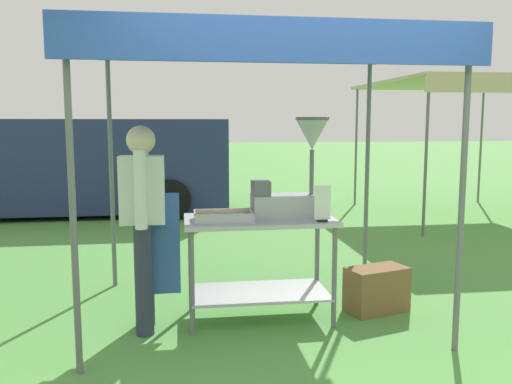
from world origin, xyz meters
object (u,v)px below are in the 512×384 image
at_px(stall_canopy, 258,52).
at_px(donut_fryer, 294,177).
at_px(vendor, 144,217).
at_px(supply_crate, 377,289).
at_px(van_navy, 81,165).
at_px(donut_tray, 223,217).
at_px(neighbour_tent, 463,85).
at_px(donut_cart, 259,247).
at_px(menu_sign, 322,206).

height_order(stall_canopy, donut_fryer, stall_canopy).
bearing_deg(donut_fryer, vendor, -171.39).
distance_m(supply_crate, van_navy, 6.70).
relative_size(stall_canopy, donut_tray, 6.05).
bearing_deg(neighbour_tent, donut_tray, -135.05).
relative_size(stall_canopy, donut_fryer, 3.44).
distance_m(donut_fryer, vendor, 1.26).
xyz_separation_m(donut_cart, van_navy, (-2.42, 5.73, 0.26)).
bearing_deg(vendor, donut_tray, 5.79).
height_order(donut_fryer, van_navy, van_navy).
distance_m(van_navy, neighbour_tent, 6.85).
bearing_deg(supply_crate, donut_fryer, 176.86).
height_order(donut_cart, supply_crate, donut_cart).
distance_m(donut_cart, menu_sign, 0.63).
bearing_deg(donut_fryer, neighbour_tent, 48.28).
bearing_deg(supply_crate, vendor, -175.77).
bearing_deg(donut_tray, vendor, -174.21).
distance_m(donut_tray, donut_fryer, 0.68).
relative_size(donut_cart, supply_crate, 2.10).
xyz_separation_m(van_navy, neighbour_tent, (6.57, -1.34, 1.38)).
relative_size(donut_fryer, neighbour_tent, 0.25).
bearing_deg(supply_crate, neighbour_tent, 54.45).
distance_m(donut_cart, supply_crate, 1.12).
bearing_deg(van_navy, vendor, -75.57).
distance_m(donut_fryer, supply_crate, 1.23).
relative_size(donut_cart, van_navy, 0.23).
bearing_deg(donut_tray, donut_fryer, 11.50).
distance_m(menu_sign, vendor, 1.40).
bearing_deg(menu_sign, vendor, 175.30).
height_order(donut_fryer, menu_sign, donut_fryer).
distance_m(stall_canopy, donut_fryer, 1.06).
bearing_deg(menu_sign, stall_canopy, 145.33).
xyz_separation_m(stall_canopy, donut_tray, (-0.30, -0.15, -1.31)).
xyz_separation_m(donut_tray, vendor, (-0.62, -0.06, 0.03)).
height_order(donut_cart, vendor, vendor).
distance_m(donut_tray, neighbour_tent, 6.43).
distance_m(stall_canopy, van_navy, 6.27).
relative_size(donut_tray, donut_fryer, 0.57).
height_order(menu_sign, van_navy, van_navy).
bearing_deg(neighbour_tent, supply_crate, -125.55).
relative_size(donut_cart, menu_sign, 4.28).
height_order(vendor, neighbour_tent, neighbour_tent).
distance_m(stall_canopy, vendor, 1.60).
relative_size(donut_cart, donut_fryer, 1.49).
relative_size(donut_fryer, supply_crate, 1.41).
xyz_separation_m(stall_canopy, vendor, (-0.92, -0.21, -1.29)).
relative_size(donut_cart, donut_tray, 2.62).
bearing_deg(donut_fryer, stall_canopy, 175.26).
relative_size(donut_cart, vendor, 0.76).
xyz_separation_m(supply_crate, neighbour_tent, (3.11, 4.36, 2.06)).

